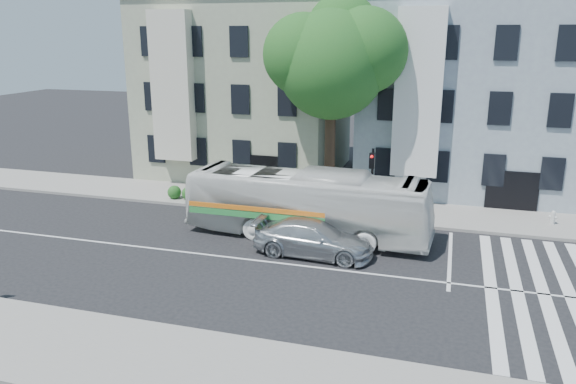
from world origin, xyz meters
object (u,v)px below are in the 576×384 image
at_px(sedan, 313,238).
at_px(fire_hydrant, 553,217).
at_px(bus, 307,204).
at_px(traffic_signal, 372,176).

distance_m(sedan, fire_hydrant, 12.28).
xyz_separation_m(bus, sedan, (0.81, -2.05, -0.83)).
height_order(bus, fire_hydrant, bus).
xyz_separation_m(bus, fire_hydrant, (11.07, 4.71, -1.07)).
bearing_deg(sedan, traffic_signal, -17.55).
bearing_deg(bus, fire_hydrant, -64.00).
distance_m(bus, fire_hydrant, 12.08).
bearing_deg(traffic_signal, fire_hydrant, 17.93).
xyz_separation_m(sedan, traffic_signal, (1.72, 4.66, 1.69)).
bearing_deg(bus, sedan, -155.39).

